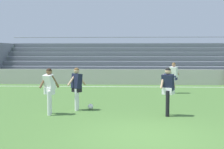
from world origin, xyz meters
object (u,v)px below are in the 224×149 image
(player_dark_challenging, at_px, (77,85))
(bleacher_stand, at_px, (156,60))
(player_white_overlapping, at_px, (174,75))
(soccer_ball, at_px, (91,107))
(player_dark_on_ball, at_px, (168,87))
(player_white_deep_cover, at_px, (49,87))

(player_dark_challenging, bearing_deg, bleacher_stand, 71.46)
(bleacher_stand, relative_size, player_white_overlapping, 14.67)
(soccer_ball, bearing_deg, bleacher_stand, 73.41)
(player_dark_on_ball, height_order, soccer_ball, player_dark_on_ball)
(player_dark_on_ball, relative_size, soccer_ball, 7.63)
(bleacher_stand, relative_size, player_dark_challenging, 14.81)
(player_dark_on_ball, height_order, player_white_overlapping, player_dark_on_ball)
(player_dark_challenging, relative_size, player_dark_on_ball, 0.97)
(player_dark_challenging, distance_m, player_white_deep_cover, 1.18)
(soccer_ball, bearing_deg, player_dark_challenging, -163.00)
(bleacher_stand, xyz_separation_m, player_dark_on_ball, (-0.81, -13.18, -0.52))
(player_white_overlapping, distance_m, soccer_ball, 6.19)
(player_white_deep_cover, bearing_deg, soccer_ball, 35.98)
(player_white_deep_cover, bearing_deg, player_white_overlapping, 47.55)
(player_dark_challenging, relative_size, player_white_deep_cover, 0.99)
(bleacher_stand, xyz_separation_m, player_white_deep_cover, (-4.97, -13.13, -0.55))
(player_dark_on_ball, xyz_separation_m, player_white_overlapping, (1.07, 5.77, -0.03))
(bleacher_stand, bearing_deg, player_dark_on_ball, -93.50)
(player_dark_on_ball, relative_size, player_white_overlapping, 1.02)
(bleacher_stand, distance_m, player_white_deep_cover, 14.05)
(player_white_overlapping, bearing_deg, player_white_deep_cover, -132.45)
(player_white_deep_cover, relative_size, player_white_overlapping, 1.00)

